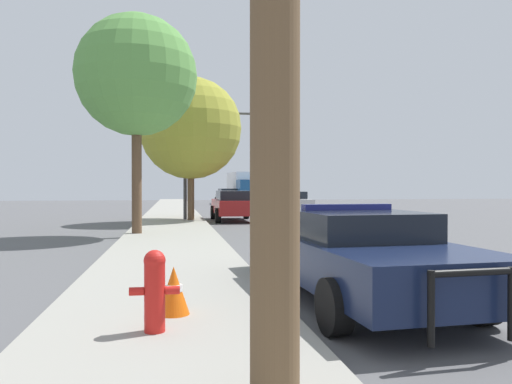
# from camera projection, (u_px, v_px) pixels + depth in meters

# --- Properties ---
(ground_plane) EXTENTS (110.00, 110.00, 0.00)m
(ground_plane) POSITION_uv_depth(u_px,v_px,m) (504.00, 293.00, 7.70)
(ground_plane) COLOR #565659
(sidewalk_left) EXTENTS (3.00, 110.00, 0.13)m
(sidewalk_left) POSITION_uv_depth(u_px,v_px,m) (169.00, 302.00, 6.86)
(sidewalk_left) COLOR #99968C
(sidewalk_left) RESTS_ON ground_plane
(police_car) EXTENTS (2.34, 5.33, 1.39)m
(police_car) POSITION_uv_depth(u_px,v_px,m) (352.00, 251.00, 7.31)
(police_car) COLOR #141E3D
(police_car) RESTS_ON ground_plane
(fire_hydrant) EXTENTS (0.52, 0.23, 0.86)m
(fire_hydrant) POSITION_uv_depth(u_px,v_px,m) (155.00, 288.00, 5.21)
(fire_hydrant) COLOR red
(fire_hydrant) RESTS_ON sidewalk_left
(traffic_light) EXTENTS (4.38, 0.35, 5.14)m
(traffic_light) POSITION_uv_depth(u_px,v_px,m) (222.00, 141.00, 23.47)
(traffic_light) COLOR #424247
(traffic_light) RESTS_ON sidewalk_left
(car_background_oncoming) EXTENTS (2.08, 4.74, 1.34)m
(car_background_oncoming) POSITION_uv_depth(u_px,v_px,m) (292.00, 201.00, 31.76)
(car_background_oncoming) COLOR #B7B7BC
(car_background_oncoming) RESTS_ON ground_plane
(car_background_distant) EXTENTS (2.06, 4.71, 1.48)m
(car_background_distant) POSITION_uv_depth(u_px,v_px,m) (227.00, 196.00, 46.08)
(car_background_distant) COLOR silver
(car_background_distant) RESTS_ON ground_plane
(car_background_midblock) EXTENTS (1.95, 4.57, 1.45)m
(car_background_midblock) POSITION_uv_depth(u_px,v_px,m) (233.00, 205.00, 24.03)
(car_background_midblock) COLOR maroon
(car_background_midblock) RESTS_ON ground_plane
(box_truck) EXTENTS (2.81, 7.86, 3.03)m
(box_truck) POSITION_uv_depth(u_px,v_px,m) (244.00, 187.00, 47.93)
(box_truck) COLOR navy
(box_truck) RESTS_ON ground_plane
(tree_sidewalk_near) EXTENTS (3.94, 3.94, 7.11)m
(tree_sidewalk_near) POSITION_uv_depth(u_px,v_px,m) (136.00, 76.00, 16.21)
(tree_sidewalk_near) COLOR brown
(tree_sidewalk_near) RESTS_ON sidewalk_left
(tree_sidewalk_mid) EXTENTS (4.65, 4.65, 6.52)m
(tree_sidewalk_mid) POSITION_uv_depth(u_px,v_px,m) (191.00, 128.00, 22.75)
(tree_sidewalk_mid) COLOR brown
(tree_sidewalk_mid) RESTS_ON sidewalk_left
(traffic_cone) EXTENTS (0.38, 0.38, 0.57)m
(traffic_cone) POSITION_uv_depth(u_px,v_px,m) (174.00, 290.00, 5.92)
(traffic_cone) COLOR orange
(traffic_cone) RESTS_ON sidewalk_left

